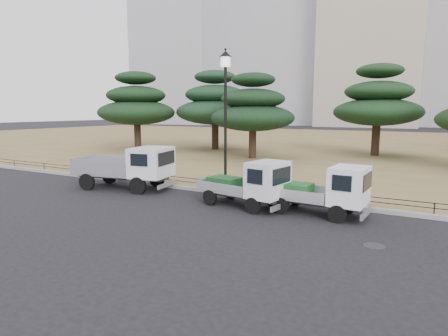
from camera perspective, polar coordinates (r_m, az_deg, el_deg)
The scene contains 16 objects.
ground at distance 14.66m, azimuth -3.74°, elevation -6.08°, with size 220.00×220.00×0.00m, color black.
lawn at distance 43.41m, azimuth 18.29°, elevation 3.47°, with size 120.00×56.00×0.15m, color olive.
curb at distance 16.83m, azimuth 0.97°, elevation -3.83°, with size 120.00×0.25×0.16m, color gray.
truck_large at distance 18.44m, azimuth -14.37°, elevation 0.35°, with size 4.94×2.59×2.05m.
truck_kei_front at distance 14.56m, azimuth 3.74°, elevation -2.43°, with size 3.73×2.06×1.87m.
truck_kei_rear at distance 13.90m, azimuth 15.00°, elevation -3.30°, with size 3.60×1.74×1.84m.
street_lamp at distance 16.90m, azimuth 0.22°, elevation 10.72°, with size 0.55×0.55×6.18m.
pipe_fence at distance 16.89m, azimuth 1.21°, elevation -2.55°, with size 38.00×0.04×0.40m.
tarp_pile at distance 21.08m, azimuth -14.07°, elevation -0.34°, with size 1.63×1.43×0.91m.
manhole at distance 11.47m, azimuth 21.89°, elevation -10.96°, with size 0.60×0.60×0.01m, color #2D2D30.
pine_west_far at distance 35.93m, azimuth -13.18°, elevation 9.36°, with size 7.06×7.06×7.13m.
pine_west_near at distance 35.02m, azimuth -1.37°, elevation 9.70°, with size 7.24×7.24×7.24m.
pine_center_left at distance 28.48m, azimuth 4.43°, elevation 8.91°, with size 6.28×6.28×6.38m.
pine_center_right at distance 32.43m, azimuth 22.39°, elevation 9.16°, with size 6.82×6.82×7.24m.
tower_far_west at distance 114.90m, azimuth -6.14°, elevation 23.21°, with size 24.00×20.00×65.00m, color #A0A0A5.
tower_center_left at distance 100.64m, azimuth 22.04°, elevation 21.81°, with size 22.00×20.00×55.00m, color #AAA08C.
Camera 1 is at (7.56, -11.99, 3.75)m, focal length 30.00 mm.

